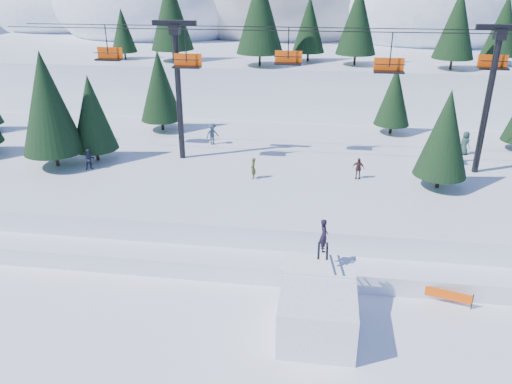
# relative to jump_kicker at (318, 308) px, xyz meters

# --- Properties ---
(ground) EXTENTS (160.00, 160.00, 0.00)m
(ground) POSITION_rel_jump_kicker_xyz_m (-2.09, -1.68, -1.30)
(ground) COLOR white
(ground) RESTS_ON ground
(mid_shelf) EXTENTS (70.00, 22.00, 2.50)m
(mid_shelf) POSITION_rel_jump_kicker_xyz_m (-2.09, 16.32, -0.05)
(mid_shelf) COLOR white
(mid_shelf) RESTS_ON ground
(berm) EXTENTS (70.00, 6.00, 1.10)m
(berm) POSITION_rel_jump_kicker_xyz_m (-2.09, 6.32, -0.75)
(berm) COLOR white
(berm) RESTS_ON ground
(mountain_ridge) EXTENTS (119.00, 60.39, 26.46)m
(mountain_ridge) POSITION_rel_jump_kicker_xyz_m (-7.18, 71.67, 8.34)
(mountain_ridge) COLOR white
(mountain_ridge) RESTS_ON ground
(jump_kicker) EXTENTS (3.52, 4.80, 5.26)m
(jump_kicker) POSITION_rel_jump_kicker_xyz_m (0.00, 0.00, 0.00)
(jump_kicker) COLOR white
(jump_kicker) RESTS_ON ground
(chairlift) EXTENTS (46.00, 3.21, 10.28)m
(chairlift) POSITION_rel_jump_kicker_xyz_m (0.06, 16.36, 8.02)
(chairlift) COLOR black
(chairlift) RESTS_ON mid_shelf
(conifer_stand) EXTENTS (60.14, 17.23, 9.09)m
(conifer_stand) POSITION_rel_jump_kicker_xyz_m (1.19, 16.86, 5.47)
(conifer_stand) COLOR black
(conifer_stand) RESTS_ON mid_shelf
(distant_skiers) EXTENTS (29.09, 8.37, 1.88)m
(distant_skiers) POSITION_rel_jump_kicker_xyz_m (-3.54, 17.46, 2.06)
(distant_skiers) COLOR #2E4154
(distant_skiers) RESTS_ON mid_shelf
(banner_near) EXTENTS (2.77, 0.77, 0.90)m
(banner_near) POSITION_rel_jump_kicker_xyz_m (6.45, 3.10, -0.76)
(banner_near) COLOR black
(banner_near) RESTS_ON ground
(banner_far) EXTENTS (2.71, 0.96, 0.90)m
(banner_far) POSITION_rel_jump_kicker_xyz_m (9.83, 3.59, -0.76)
(banner_far) COLOR black
(banner_far) RESTS_ON ground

